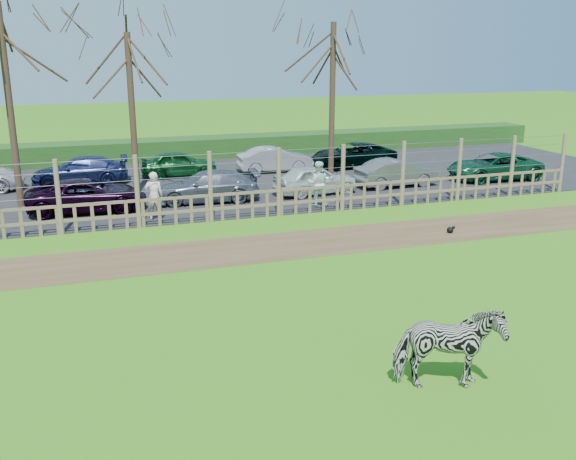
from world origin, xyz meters
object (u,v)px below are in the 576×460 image
object	(u,v)px
car_10	(179,164)
car_12	(353,155)
visitor_a	(154,196)
car_3	(206,186)
zebra	(448,348)
car_5	(396,173)
visitor_b	(318,184)
car_2	(87,195)
car_4	(315,180)
car_11	(275,159)
crow	(450,230)
tree_left	(4,56)
tree_mid	(130,74)
tree_right	(333,63)
car_6	(494,166)
car_9	(80,171)

from	to	relation	value
car_10	car_12	xyz separation A→B (m)	(8.78, -0.38, 0.00)
visitor_a	car_10	xyz separation A→B (m)	(2.11, 7.62, -0.26)
visitor_a	car_3	world-z (taller)	visitor_a
zebra	car_5	size ratio (longest dim) A/B	0.52
visitor_b	car_5	size ratio (longest dim) A/B	0.47
zebra	car_2	size ratio (longest dim) A/B	0.44
car_5	visitor_b	bearing A→B (deg)	112.92
car_12	car_4	bearing A→B (deg)	-37.08
visitor_a	car_11	bearing A→B (deg)	-123.78
car_4	car_5	size ratio (longest dim) A/B	0.97
car_5	car_12	xyz separation A→B (m)	(0.15, 4.92, 0.00)
crow	car_3	bearing A→B (deg)	134.55
car_2	car_3	bearing A→B (deg)	-85.92
tree_left	car_2	size ratio (longest dim) A/B	1.82
car_4	visitor_b	bearing A→B (deg)	154.86
tree_left	car_4	distance (m)	12.63
car_3	car_12	size ratio (longest dim) A/B	0.96
car_4	car_11	xyz separation A→B (m)	(-0.10, 5.26, 0.00)
tree_mid	visitor_a	size ratio (longest dim) A/B	3.96
zebra	tree_right	bearing A→B (deg)	-0.34
tree_left	tree_right	bearing A→B (deg)	6.34
visitor_b	car_4	distance (m)	2.04
tree_mid	car_6	world-z (taller)	tree_mid
tree_right	car_9	bearing A→B (deg)	169.97
visitor_a	car_5	bearing A→B (deg)	-158.81
tree_mid	visitor_b	size ratio (longest dim) A/B	3.96
car_12	car_3	bearing A→B (deg)	-58.70
car_5	car_12	world-z (taller)	same
tree_mid	car_2	size ratio (longest dim) A/B	1.58
crow	tree_right	bearing A→B (deg)	91.17
car_12	visitor_b	bearing A→B (deg)	-32.54
car_10	car_6	bearing A→B (deg)	-108.69
tree_mid	car_9	size ratio (longest dim) A/B	1.65
tree_left	car_11	bearing A→B (deg)	17.31
tree_mid	visitor_b	bearing A→B (deg)	-36.06
visitor_a	car_12	distance (m)	13.08
visitor_a	crow	distance (m)	10.24
visitor_b	car_2	bearing A→B (deg)	6.84
car_6	car_10	bearing A→B (deg)	-107.38
visitor_a	car_11	xyz separation A→B (m)	(6.74, 7.29, -0.26)
tree_mid	car_4	world-z (taller)	tree_mid
visitor_b	car_11	bearing A→B (deg)	-74.58
visitor_a	car_11	distance (m)	9.93
crow	car_10	xyz separation A→B (m)	(-6.96, 12.33, 0.52)
car_3	car_6	size ratio (longest dim) A/B	0.96
zebra	car_10	xyz separation A→B (m)	(-1.36, 21.00, -0.16)
car_4	car_6	distance (m)	8.88
visitor_b	car_11	xyz separation A→B (m)	(0.53, 7.17, -0.26)
zebra	car_4	bearing A→B (deg)	3.45
car_10	car_12	distance (m)	8.79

